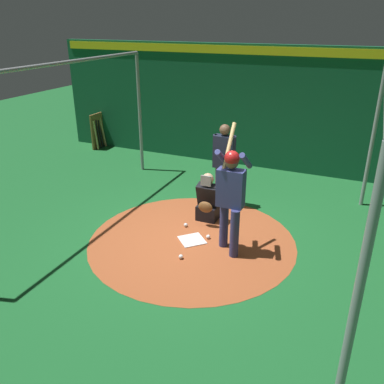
# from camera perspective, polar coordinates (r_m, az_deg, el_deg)

# --- Properties ---
(ground_plane) EXTENTS (27.80, 27.80, 0.00)m
(ground_plane) POSITION_cam_1_polar(r_m,az_deg,el_deg) (7.28, 0.00, -6.88)
(ground_plane) COLOR #195B28
(dirt_circle) EXTENTS (3.69, 3.69, 0.01)m
(dirt_circle) POSITION_cam_1_polar(r_m,az_deg,el_deg) (7.28, 0.00, -6.86)
(dirt_circle) COLOR #9E4C28
(dirt_circle) RESTS_ON ground
(home_plate) EXTENTS (0.59, 0.59, 0.01)m
(home_plate) POSITION_cam_1_polar(r_m,az_deg,el_deg) (7.27, 0.00, -6.80)
(home_plate) COLOR white
(home_plate) RESTS_ON dirt_circle
(batter) EXTENTS (0.68, 0.49, 2.13)m
(batter) POSITION_cam_1_polar(r_m,az_deg,el_deg) (6.52, 5.49, 0.01)
(batter) COLOR navy
(batter) RESTS_ON ground
(catcher) EXTENTS (0.58, 0.40, 0.98)m
(catcher) POSITION_cam_1_polar(r_m,az_deg,el_deg) (7.84, 2.28, -1.38)
(catcher) COLOR black
(catcher) RESTS_ON ground
(umpire) EXTENTS (0.22, 0.49, 1.74)m
(umpire) POSITION_cam_1_polar(r_m,az_deg,el_deg) (8.30, 4.52, 4.43)
(umpire) COLOR #4C4C51
(umpire) RESTS_ON ground
(back_wall) EXTENTS (0.22, 11.80, 3.10)m
(back_wall) POSITION_cam_1_polar(r_m,az_deg,el_deg) (10.64, 9.77, 11.66)
(back_wall) COLOR #145133
(back_wall) RESTS_ON ground
(cage_frame) EXTENTS (5.80, 5.47, 2.96)m
(cage_frame) POSITION_cam_1_polar(r_m,az_deg,el_deg) (6.48, 0.00, 9.27)
(cage_frame) COLOR gray
(cage_frame) RESTS_ON ground
(bat_rack) EXTENTS (0.82, 0.20, 1.05)m
(bat_rack) POSITION_cam_1_polar(r_m,az_deg,el_deg) (12.76, -12.83, 8.42)
(bat_rack) COLOR olive
(bat_rack) RESTS_ON ground
(baseball_0) EXTENTS (0.07, 0.07, 0.07)m
(baseball_0) POSITION_cam_1_polar(r_m,az_deg,el_deg) (7.71, -0.90, -4.68)
(baseball_0) COLOR white
(baseball_0) RESTS_ON dirt_circle
(baseball_1) EXTENTS (0.07, 0.07, 0.07)m
(baseball_1) POSITION_cam_1_polar(r_m,az_deg,el_deg) (6.75, -1.59, -9.13)
(baseball_1) COLOR white
(baseball_1) RESTS_ON dirt_circle
(baseball_2) EXTENTS (0.07, 0.07, 0.07)m
(baseball_2) POSITION_cam_1_polar(r_m,az_deg,el_deg) (7.32, 2.30, -6.33)
(baseball_2) COLOR white
(baseball_2) RESTS_ON dirt_circle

